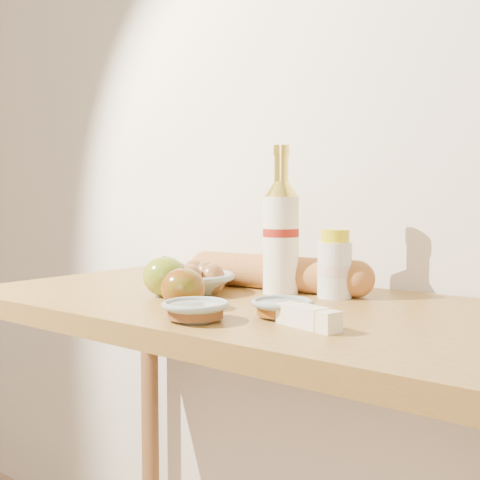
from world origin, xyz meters
name	(u,v)px	position (x,y,z in m)	size (l,w,h in m)	color
back_wall	(334,113)	(0.00, 1.51, 1.30)	(3.50, 0.02, 2.60)	beige
table	(249,362)	(0.00, 1.18, 0.78)	(1.20, 0.60, 0.90)	#A77A35
bourbon_bottle	(281,234)	(0.00, 1.29, 1.03)	(0.10, 0.10, 0.31)	white
cream_bottle	(335,266)	(0.12, 1.31, 0.96)	(0.09, 0.09, 0.14)	silver
egg_bowl	(193,280)	(-0.15, 1.18, 0.93)	(0.24, 0.24, 0.07)	gray
baguette	(275,273)	(-0.03, 1.32, 0.94)	(0.46, 0.11, 0.08)	#C77F3C
apple_yellowgreen	(165,276)	(-0.16, 1.11, 0.94)	(0.09, 0.09, 0.08)	olive
apple_redgreen_front	(183,288)	(-0.04, 1.03, 0.94)	(0.11, 0.11, 0.07)	#960B08
sugar_bowl	(196,310)	(0.05, 0.97, 0.92)	(0.11, 0.11, 0.03)	#8D9A94
syrup_bowl	(282,308)	(0.15, 1.07, 0.92)	(0.14, 0.14, 0.03)	gray
butter_stick	(308,317)	(0.22, 1.03, 0.92)	(0.12, 0.06, 0.03)	beige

